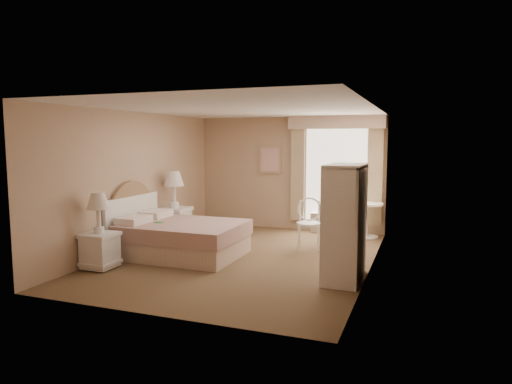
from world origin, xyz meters
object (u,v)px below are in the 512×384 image
at_px(nightstand_far, 174,214).
at_px(nightstand_near, 100,241).
at_px(cafe_chair, 309,219).
at_px(bed, 178,237).
at_px(armoire, 345,232).
at_px(round_table, 366,214).

bearing_deg(nightstand_far, nightstand_near, -90.00).
distance_m(nightstand_near, cafe_chair, 3.66).
bearing_deg(cafe_chair, nightstand_far, 172.17).
bearing_deg(nightstand_far, cafe_chair, 3.97).
bearing_deg(bed, armoire, -7.58).
relative_size(nightstand_far, armoire, 0.82).
bearing_deg(bed, cafe_chair, 32.89).
bearing_deg(cafe_chair, armoire, -72.86).
height_order(nightstand_far, cafe_chair, nightstand_far).
relative_size(nightstand_near, cafe_chair, 1.25).
relative_size(round_table, cafe_chair, 0.76).
bearing_deg(bed, nightstand_far, 122.77).
bearing_deg(armoire, nightstand_near, -168.29).
xyz_separation_m(nightstand_near, armoire, (3.65, 0.76, 0.24)).
bearing_deg(nightstand_far, round_table, 23.10).
xyz_separation_m(bed, round_table, (2.88, 2.64, 0.15)).
relative_size(nightstand_near, armoire, 0.71).
bearing_deg(armoire, cafe_chair, 118.94).
distance_m(nightstand_near, round_table, 5.22).
height_order(nightstand_near, cafe_chair, nightstand_near).
height_order(nightstand_near, round_table, nightstand_near).
bearing_deg(cafe_chair, round_table, 45.21).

